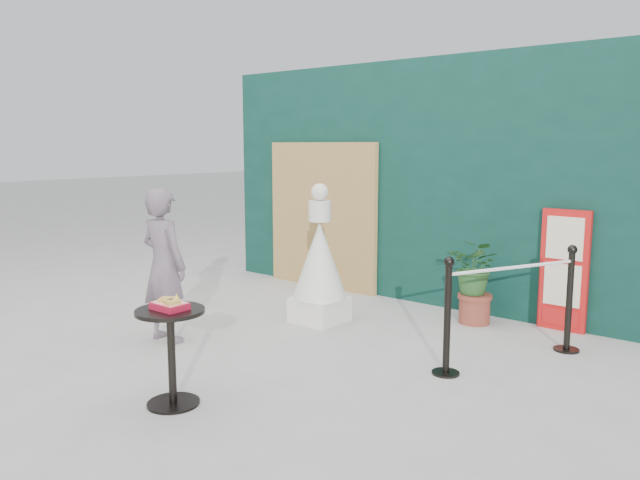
{
  "coord_description": "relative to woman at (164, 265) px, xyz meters",
  "views": [
    {
      "loc": [
        4.02,
        -3.67,
        1.97
      ],
      "look_at": [
        0.0,
        1.2,
        1.0
      ],
      "focal_mm": 35.0,
      "sensor_mm": 36.0,
      "label": 1
    }
  ],
  "objects": [
    {
      "name": "ground",
      "position": [
        1.07,
        -0.05,
        -0.77
      ],
      "size": [
        60.0,
        60.0,
        0.0
      ],
      "primitive_type": "plane",
      "color": "#ADAAA5",
      "rests_on": "ground"
    },
    {
      "name": "back_wall",
      "position": [
        1.07,
        3.1,
        0.73
      ],
      "size": [
        6.0,
        0.3,
        3.0
      ],
      "primitive_type": "cube",
      "color": "#0A2D24",
      "rests_on": "ground"
    },
    {
      "name": "bamboo_fence",
      "position": [
        -0.33,
        2.89,
        0.23
      ],
      "size": [
        1.8,
        0.08,
        2.0
      ],
      "primitive_type": "cube",
      "color": "tan",
      "rests_on": "ground"
    },
    {
      "name": "woman",
      "position": [
        0.0,
        0.0,
        0.0
      ],
      "size": [
        0.58,
        0.39,
        1.55
      ],
      "primitive_type": "imported",
      "rotation": [
        0.0,
        0.0,
        3.18
      ],
      "color": "#675963",
      "rests_on": "ground"
    },
    {
      "name": "menu_board",
      "position": [
        2.97,
        2.91,
        -0.12
      ],
      "size": [
        0.5,
        0.07,
        1.3
      ],
      "color": "red",
      "rests_on": "ground"
    },
    {
      "name": "statue",
      "position": [
        0.77,
        1.51,
        -0.14
      ],
      "size": [
        0.61,
        0.61,
        1.55
      ],
      "color": "white",
      "rests_on": "ground"
    },
    {
      "name": "cafe_table",
      "position": [
        1.35,
        -0.94,
        -0.28
      ],
      "size": [
        0.52,
        0.52,
        0.75
      ],
      "color": "black",
      "rests_on": "ground"
    },
    {
      "name": "food_basket",
      "position": [
        1.35,
        -0.94,
        0.01
      ],
      "size": [
        0.26,
        0.19,
        0.11
      ],
      "color": "#AA122C",
      "rests_on": "cafe_table"
    },
    {
      "name": "planter",
      "position": [
        2.14,
        2.56,
        -0.22
      ],
      "size": [
        0.56,
        0.48,
        0.95
      ],
      "color": "brown",
      "rests_on": "ground"
    },
    {
      "name": "stanchion_barrier",
      "position": [
        2.95,
        1.61,
        -0.28
      ],
      "size": [
        0.84,
        1.54,
        1.03
      ],
      "color": "black",
      "rests_on": "ground"
    }
  ]
}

